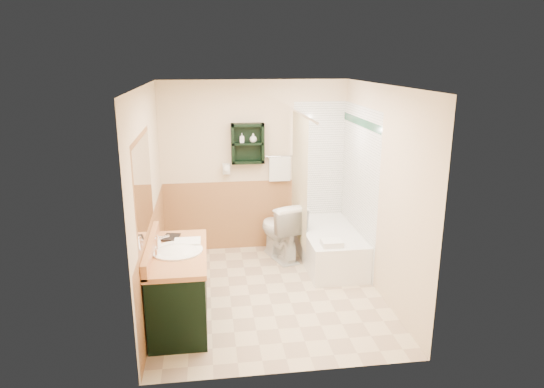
{
  "coord_description": "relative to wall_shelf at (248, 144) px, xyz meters",
  "views": [
    {
      "loc": [
        -0.66,
        -5.13,
        2.68
      ],
      "look_at": [
        0.07,
        0.2,
        1.16
      ],
      "focal_mm": 32.0,
      "sensor_mm": 36.0,
      "label": 1
    }
  ],
  "objects": [
    {
      "name": "tile_back",
      "position": [
        1.13,
        0.07,
        -0.5
      ],
      "size": [
        0.95,
        0.95,
        2.1
      ],
      "primitive_type": null,
      "color": "white",
      "rests_on": "back_wall"
    },
    {
      "name": "hair_dryer",
      "position": [
        -0.3,
        0.02,
        -0.35
      ],
      "size": [
        0.1,
        0.24,
        0.18
      ],
      "primitive_type": null,
      "color": "silver",
      "rests_on": "back_wall"
    },
    {
      "name": "wainscot_left",
      "position": [
        -1.19,
        -1.41,
        -1.05
      ],
      "size": [
        2.98,
        2.98,
        1.0
      ],
      "primitive_type": null,
      "color": "tan",
      "rests_on": "left_wall"
    },
    {
      "name": "ceiling",
      "position": [
        0.1,
        -1.41,
        0.87
      ],
      "size": [
        2.6,
        3.0,
        0.04
      ],
      "primitive_type": "cube",
      "color": "white",
      "rests_on": "back_wall"
    },
    {
      "name": "tub_towel",
      "position": [
        0.91,
        -1.18,
        -1.04
      ],
      "size": [
        0.25,
        0.21,
        0.07
      ],
      "primitive_type": "cube",
      "color": "white",
      "rests_on": "bathtub"
    },
    {
      "name": "tile_accent",
      "position": [
        1.37,
        -0.66,
        0.35
      ],
      "size": [
        1.5,
        1.5,
        0.1
      ],
      "primitive_type": null,
      "color": "#13432B",
      "rests_on": "right_wall"
    },
    {
      "name": "back_wall",
      "position": [
        0.1,
        0.11,
        -0.35
      ],
      "size": [
        2.6,
        0.04,
        2.4
      ],
      "primitive_type": "cube",
      "color": "#FFE8C7",
      "rests_on": "ground"
    },
    {
      "name": "soap_bottle_a",
      "position": [
        -0.08,
        -0.01,
        0.04
      ],
      "size": [
        0.07,
        0.13,
        0.06
      ],
      "primitive_type": "imported",
      "rotation": [
        0.0,
        0.0,
        -0.07
      ],
      "color": "white",
      "rests_on": "wall_shelf"
    },
    {
      "name": "mirror_frame",
      "position": [
        -1.17,
        -1.96,
        -0.05
      ],
      "size": [
        1.3,
        1.3,
        1.0
      ],
      "primitive_type": null,
      "color": "#935930",
      "rests_on": "left_wall"
    },
    {
      "name": "wainscot_back",
      "position": [
        0.1,
        0.08,
        -1.05
      ],
      "size": [
        2.58,
        2.58,
        1.0
      ],
      "primitive_type": null,
      "color": "tan",
      "rests_on": "back_wall"
    },
    {
      "name": "bathtub",
      "position": [
        1.03,
        -0.59,
        -1.31
      ],
      "size": [
        0.71,
        1.5,
        0.47
      ],
      "primitive_type": "cube",
      "color": "white",
      "rests_on": "ground"
    },
    {
      "name": "left_wall",
      "position": [
        -1.22,
        -1.41,
        -0.35
      ],
      "size": [
        0.04,
        3.0,
        2.4
      ],
      "primitive_type": "cube",
      "color": "#FFE8C7",
      "rests_on": "ground"
    },
    {
      "name": "tile_right",
      "position": [
        1.38,
        -0.66,
        -0.5
      ],
      "size": [
        1.5,
        1.5,
        2.1
      ],
      "primitive_type": null,
      "color": "white",
      "rests_on": "right_wall"
    },
    {
      "name": "toilet",
      "position": [
        0.4,
        -0.36,
        -1.15
      ],
      "size": [
        0.68,
        0.91,
        0.8
      ],
      "primitive_type": "imported",
      "rotation": [
        0.0,
        0.0,
        3.45
      ],
      "color": "white",
      "rests_on": "ground"
    },
    {
      "name": "vanity_book",
      "position": [
        -1.06,
        -1.49,
        -0.65
      ],
      "size": [
        0.17,
        0.06,
        0.23
      ],
      "primitive_type": "imported",
      "rotation": [
        0.0,
        0.0,
        -0.21
      ],
      "color": "black",
      "rests_on": "vanity"
    },
    {
      "name": "towel_bar",
      "position": [
        0.45,
        0.04,
        -0.2
      ],
      "size": [
        0.4,
        0.06,
        0.4
      ],
      "primitive_type": null,
      "color": "white",
      "rests_on": "back_wall"
    },
    {
      "name": "soap_bottle_b",
      "position": [
        0.08,
        -0.01,
        0.06
      ],
      "size": [
        0.12,
        0.14,
        0.1
      ],
      "primitive_type": "imported",
      "rotation": [
        0.0,
        0.0,
        -0.24
      ],
      "color": "white",
      "rests_on": "wall_shelf"
    },
    {
      "name": "floor",
      "position": [
        0.1,
        -1.41,
        -1.55
      ],
      "size": [
        3.0,
        3.0,
        0.0
      ],
      "primitive_type": "plane",
      "color": "beige",
      "rests_on": "ground"
    },
    {
      "name": "right_wall",
      "position": [
        1.42,
        -1.41,
        -0.35
      ],
      "size": [
        0.04,
        3.0,
        2.4
      ],
      "primitive_type": "cube",
      "color": "#FFE8C7",
      "rests_on": "ground"
    },
    {
      "name": "counter_towel",
      "position": [
        -0.79,
        -1.7,
        -0.74
      ],
      "size": [
        0.27,
        0.21,
        0.04
      ],
      "primitive_type": "cube",
      "color": "white",
      "rests_on": "vanity"
    },
    {
      "name": "shower_curtain",
      "position": [
        0.63,
        -0.48,
        -0.4
      ],
      "size": [
        1.05,
        1.05,
        1.7
      ],
      "primitive_type": null,
      "color": "beige",
      "rests_on": "curtain_rod"
    },
    {
      "name": "wall_shelf",
      "position": [
        0.0,
        0.0,
        0.0
      ],
      "size": [
        0.45,
        0.15,
        0.55
      ],
      "primitive_type": "cube",
      "color": "black",
      "rests_on": "back_wall"
    },
    {
      "name": "curtain_rod",
      "position": [
        0.63,
        -0.66,
        0.45
      ],
      "size": [
        0.03,
        1.6,
        0.03
      ],
      "primitive_type": "cylinder",
      "rotation": [
        1.57,
        0.0,
        0.0
      ],
      "color": "silver",
      "rests_on": "back_wall"
    },
    {
      "name": "vanity",
      "position": [
        -0.89,
        -1.89,
        -1.15
      ],
      "size": [
        0.59,
        1.25,
        0.79
      ],
      "primitive_type": "cube",
      "color": "black",
      "rests_on": "ground"
    },
    {
      "name": "mirror_glass",
      "position": [
        -1.17,
        -1.96,
        -0.05
      ],
      "size": [
        1.2,
        1.2,
        0.9
      ],
      "primitive_type": null,
      "color": "white",
      "rests_on": "left_wall"
    }
  ]
}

